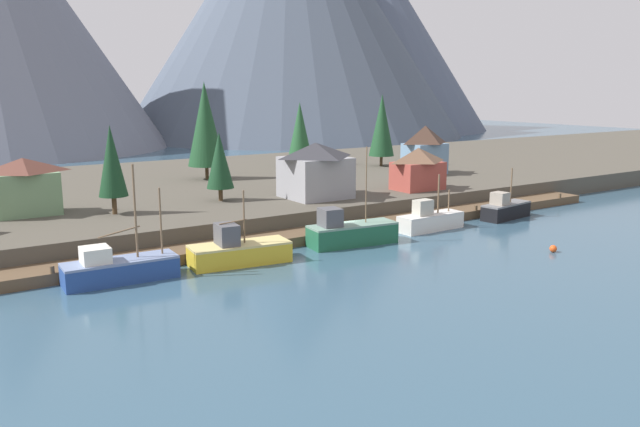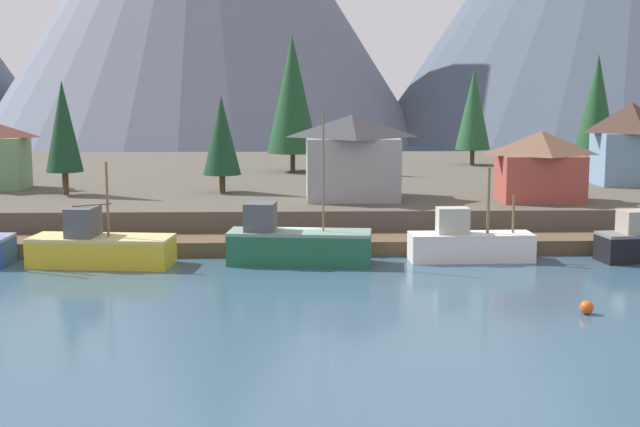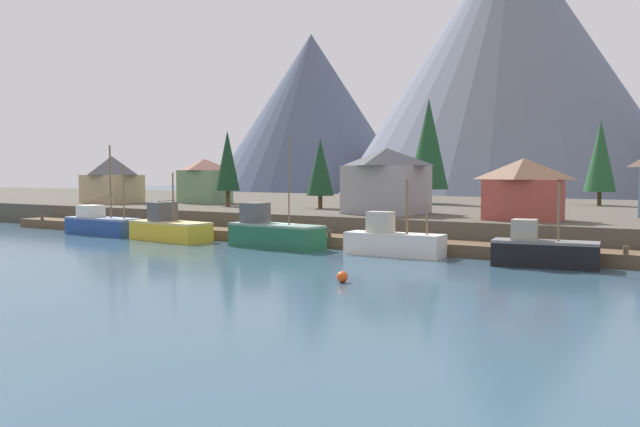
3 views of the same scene
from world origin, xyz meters
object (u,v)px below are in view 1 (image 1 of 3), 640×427
house_blue (425,149)px  conifer_back_left (220,160)px  fishing_boat_green (350,232)px  channel_buoy (553,249)px  conifer_mid_left (112,161)px  fishing_boat_white (430,220)px  fishing_boat_blue (118,268)px  conifer_near_right (382,125)px  fishing_boat_black (505,209)px  house_grey (315,170)px  conifer_mid_right (300,129)px  house_green (25,186)px  conifer_near_left (205,124)px  house_red (418,168)px  fishing_boat_yellow (238,251)px

house_blue → conifer_back_left: bearing=-172.9°
fishing_boat_green → channel_buoy: bearing=-35.4°
conifer_back_left → channel_buoy: (20.58, -30.55, -6.88)m
conifer_mid_left → fishing_boat_white: bearing=-27.5°
fishing_boat_blue → fishing_boat_green: bearing=1.1°
conifer_near_right → conifer_mid_left: size_ratio=1.29×
fishing_boat_black → house_grey: size_ratio=1.00×
fishing_boat_white → conifer_near_right: size_ratio=0.68×
conifer_mid_right → channel_buoy: bearing=-95.6°
house_green → conifer_mid_left: size_ratio=0.72×
fishing_boat_black → conifer_near_left: conifer_near_left is taller
fishing_boat_white → conifer_mid_right: bearing=76.5°
fishing_boat_green → house_blue: 37.46m
fishing_boat_black → conifer_near_left: bearing=115.7°
fishing_boat_green → house_red: (18.87, 11.11, 3.97)m
house_blue → house_red: (-11.08, -10.83, -1.00)m
conifer_near_right → channel_buoy: size_ratio=17.11×
fishing_boat_white → house_green: 43.02m
conifer_near_right → fishing_boat_black: bearing=-102.9°
house_red → fishing_boat_green: bearing=-149.5°
fishing_boat_black → conifer_near_right: size_ratio=0.62×
fishing_boat_green → conifer_mid_right: (19.97, 42.00, 7.38)m
house_red → channel_buoy: size_ratio=9.30×
conifer_near_right → conifer_mid_left: bearing=-160.8°
house_green → conifer_near_left: 30.29m
fishing_boat_white → conifer_mid_left: conifer_mid_left is taller
house_red → conifer_mid_right: size_ratio=0.61×
house_green → conifer_mid_left: bearing=-30.3°
house_green → house_red: (45.28, -9.66, -0.26)m
fishing_boat_green → house_blue: house_blue is taller
fishing_boat_blue → conifer_near_right: bearing=33.6°
fishing_boat_black → conifer_back_left: bearing=141.3°
house_grey → house_blue: 26.88m
house_blue → conifer_back_left: (-35.96, -4.46, 0.96)m
fishing_boat_green → house_green: bearing=148.3°
house_green → conifer_mid_left: conifer_mid_left is taller
fishing_boat_green → house_grey: size_ratio=1.32×
fishing_boat_yellow → fishing_boat_white: (23.81, 0.80, -0.06)m
house_green → fishing_boat_yellow: bearing=-56.3°
house_grey → conifer_mid_left: (-23.16, 2.93, 2.19)m
house_red → conifer_near_right: (11.97, 22.40, 4.07)m
conifer_near_left → channel_buoy: bearing=-73.0°
house_blue → house_green: house_blue is taller
conifer_near_right → fishing_boat_green: bearing=-132.6°
fishing_boat_yellow → house_red: (31.34, 11.28, 4.08)m
conifer_back_left → fishing_boat_white: bearing=-44.2°
house_blue → house_green: (-56.36, -1.17, -0.74)m
conifer_near_left → conifer_near_right: (30.96, -1.50, -1.06)m
fishing_boat_green → house_grey: 14.77m
conifer_mid_right → house_grey: bearing=-118.3°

